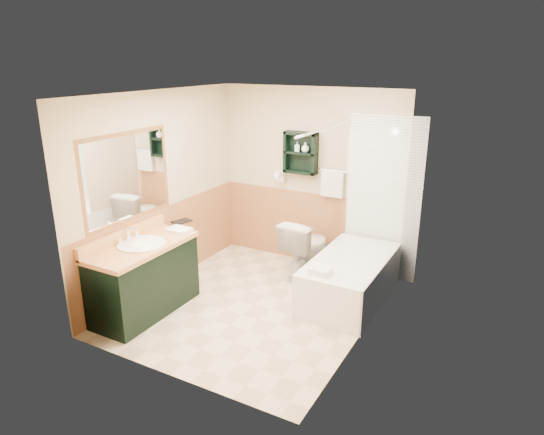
{
  "coord_description": "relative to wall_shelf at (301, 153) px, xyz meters",
  "views": [
    {
      "loc": [
        2.6,
        -4.33,
        2.76
      ],
      "look_at": [
        0.13,
        0.2,
        1.04
      ],
      "focal_mm": 32.0,
      "sensor_mm": 36.0,
      "label": 1
    }
  ],
  "objects": [
    {
      "name": "wainscot_left",
      "position": [
        -1.19,
        -1.41,
        -1.05
      ],
      "size": [
        2.98,
        2.98,
        1.0
      ],
      "primitive_type": null,
      "color": "#BA7A4B",
      "rests_on": "left_wall"
    },
    {
      "name": "floor",
      "position": [
        0.1,
        -1.41,
        -1.55
      ],
      "size": [
        3.0,
        3.0,
        0.0
      ],
      "primitive_type": "plane",
      "color": "beige",
      "rests_on": "ground"
    },
    {
      "name": "left_wall",
      "position": [
        -1.22,
        -1.41,
        -0.35
      ],
      "size": [
        0.04,
        3.0,
        2.4
      ],
      "primitive_type": "cube",
      "color": "beige",
      "rests_on": "ground"
    },
    {
      "name": "soap_bottle_b",
      "position": [
        0.07,
        -0.01,
        0.07
      ],
      "size": [
        0.1,
        0.13,
        0.1
      ],
      "primitive_type": "imported",
      "rotation": [
        0.0,
        0.0,
        0.0
      ],
      "color": "white",
      "rests_on": "wall_shelf"
    },
    {
      "name": "mirror_frame",
      "position": [
        -1.17,
        -1.96,
        -0.05
      ],
      "size": [
        1.3,
        1.3,
        1.0
      ],
      "primitive_type": null,
      "color": "brown",
      "rests_on": "left_wall"
    },
    {
      "name": "soap_bottle_a",
      "position": [
        -0.05,
        -0.01,
        0.04
      ],
      "size": [
        0.09,
        0.14,
        0.06
      ],
      "primitive_type": "imported",
      "rotation": [
        0.0,
        0.0,
        0.3
      ],
      "color": "white",
      "rests_on": "wall_shelf"
    },
    {
      "name": "tub_towel",
      "position": [
        0.88,
        -1.3,
        -0.99
      ],
      "size": [
        0.22,
        0.18,
        0.07
      ],
      "primitive_type": "cube",
      "color": "silver",
      "rests_on": "bathtub"
    },
    {
      "name": "back_wall",
      "position": [
        0.1,
        0.11,
        -0.35
      ],
      "size": [
        2.6,
        0.04,
        2.4
      ],
      "primitive_type": "cube",
      "color": "beige",
      "rests_on": "ground"
    },
    {
      "name": "towel_bar",
      "position": [
        0.45,
        0.04,
        -0.2
      ],
      "size": [
        0.4,
        0.06,
        0.4
      ],
      "primitive_type": null,
      "color": "silver",
      "rests_on": "back_wall"
    },
    {
      "name": "wainscot_back",
      "position": [
        0.1,
        0.08,
        -1.05
      ],
      "size": [
        2.58,
        2.58,
        1.0
      ],
      "primitive_type": null,
      "color": "#BA7A4B",
      "rests_on": "back_wall"
    },
    {
      "name": "tile_back",
      "position": [
        1.13,
        0.07,
        -0.5
      ],
      "size": [
        0.95,
        0.95,
        2.1
      ],
      "primitive_type": null,
      "color": "white",
      "rests_on": "back_wall"
    },
    {
      "name": "counter_towel",
      "position": [
        -0.79,
        -1.59,
        -0.72
      ],
      "size": [
        0.26,
        0.2,
        0.04
      ],
      "primitive_type": "cube",
      "color": "silver",
      "rests_on": "vanity"
    },
    {
      "name": "shower_curtain",
      "position": [
        0.63,
        -0.48,
        -0.4
      ],
      "size": [
        1.05,
        1.05,
        1.7
      ],
      "primitive_type": null,
      "color": "beige",
      "rests_on": "curtain_rod"
    },
    {
      "name": "wall_shelf",
      "position": [
        0.0,
        0.0,
        0.0
      ],
      "size": [
        0.45,
        0.15,
        0.55
      ],
      "primitive_type": "cube",
      "color": "black",
      "rests_on": "back_wall"
    },
    {
      "name": "vanity",
      "position": [
        -0.89,
        -2.11,
        -1.14
      ],
      "size": [
        0.59,
        1.28,
        0.81
      ],
      "primitive_type": "cube",
      "color": "black",
      "rests_on": "ground"
    },
    {
      "name": "tile_right",
      "position": [
        1.38,
        -0.66,
        -0.5
      ],
      "size": [
        1.5,
        1.5,
        2.1
      ],
      "primitive_type": null,
      "color": "white",
      "rests_on": "right_wall"
    },
    {
      "name": "bathtub",
      "position": [
        1.03,
        -0.74,
        -1.29
      ],
      "size": [
        0.79,
        1.5,
        0.53
      ],
      "primitive_type": "cube",
      "color": "white",
      "rests_on": "ground"
    },
    {
      "name": "ceiling",
      "position": [
        0.1,
        -1.41,
        0.87
      ],
      "size": [
        2.6,
        3.0,
        0.04
      ],
      "primitive_type": "cube",
      "color": "white",
      "rests_on": "back_wall"
    },
    {
      "name": "tile_accent",
      "position": [
        1.37,
        -0.66,
        0.35
      ],
      "size": [
        1.5,
        1.5,
        0.1
      ],
      "primitive_type": null,
      "color": "#164D38",
      "rests_on": "right_wall"
    },
    {
      "name": "right_wall",
      "position": [
        1.42,
        -1.41,
        -0.35
      ],
      "size": [
        0.04,
        3.0,
        2.4
      ],
      "primitive_type": "cube",
      "color": "beige",
      "rests_on": "ground"
    },
    {
      "name": "vanity_book",
      "position": [
        -1.06,
        -1.29,
        -0.62
      ],
      "size": [
        0.17,
        0.07,
        0.23
      ],
      "primitive_type": "imported",
      "rotation": [
        0.0,
        0.0,
        -0.29
      ],
      "color": "black",
      "rests_on": "vanity"
    },
    {
      "name": "curtain_rod",
      "position": [
        0.63,
        -0.66,
        0.45
      ],
      "size": [
        0.03,
        1.6,
        0.03
      ],
      "primitive_type": "cylinder",
      "rotation": [
        1.57,
        0.0,
        0.0
      ],
      "color": "silver",
      "rests_on": "back_wall"
    },
    {
      "name": "hair_dryer",
      "position": [
        -0.3,
        0.02,
        -0.35
      ],
      "size": [
        0.1,
        0.24,
        0.18
      ],
      "primitive_type": null,
      "color": "white",
      "rests_on": "back_wall"
    },
    {
      "name": "mirror_glass",
      "position": [
        -1.17,
        -1.96,
        -0.05
      ],
      "size": [
        1.2,
        1.2,
        0.9
      ],
      "primitive_type": null,
      "color": "white",
      "rests_on": "left_wall"
    },
    {
      "name": "toilet",
      "position": [
        0.28,
        -0.37,
        -1.16
      ],
      "size": [
        0.52,
        0.83,
        0.77
      ],
      "primitive_type": "imported",
      "rotation": [
        0.0,
        0.0,
        3.03
      ],
      "color": "white",
      "rests_on": "ground"
    }
  ]
}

